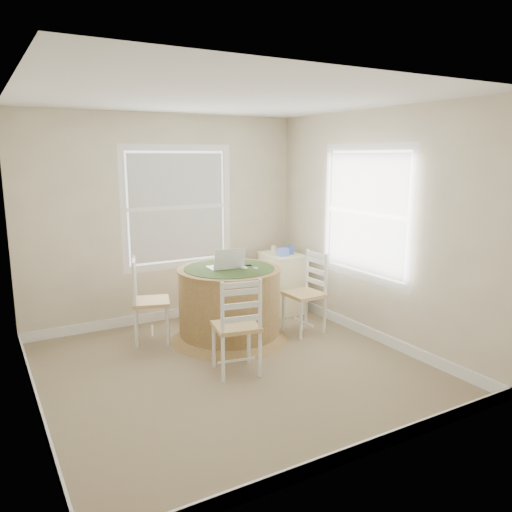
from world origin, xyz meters
TOP-DOWN VIEW (x-y plane):
  - room at (0.17, 0.16)m, footprint 3.64×3.64m
  - round_table at (0.35, 0.75)m, footprint 1.35×1.35m
  - chair_left at (-0.45, 1.13)m, footprint 0.51×0.52m
  - chair_near at (-0.00, -0.09)m, footprint 0.49×0.47m
  - chair_right at (1.23, 0.52)m, footprint 0.41×0.43m
  - laptop at (0.32, 0.77)m, footprint 0.39×0.35m
  - mouse at (0.49, 0.64)m, footprint 0.09×0.12m
  - phone at (0.61, 0.58)m, footprint 0.07×0.10m
  - keys at (0.60, 0.73)m, footprint 0.07×0.06m
  - corner_chest at (1.45, 1.35)m, footprint 0.47×0.62m
  - tissue_box at (1.38, 1.21)m, footprint 0.12×0.12m
  - box_yellow at (1.53, 1.40)m, footprint 0.15×0.10m
  - box_blue at (1.53, 1.26)m, footprint 0.08×0.08m
  - cup_cream at (1.40, 1.49)m, footprint 0.07×0.07m

SIDE VIEW (x-z plane):
  - corner_chest at x=1.45m, z-range 0.00..0.80m
  - round_table at x=0.35m, z-range 0.03..0.88m
  - chair_left at x=-0.45m, z-range 0.00..0.95m
  - chair_near at x=0.00m, z-range 0.00..0.95m
  - chair_right at x=1.23m, z-range 0.00..0.95m
  - box_yellow at x=1.53m, z-range 0.80..0.86m
  - phone at x=0.61m, z-range 0.83..0.85m
  - cup_cream at x=1.40m, z-range 0.80..0.89m
  - keys at x=0.60m, z-range 0.83..0.86m
  - tissue_box at x=1.38m, z-range 0.80..0.90m
  - mouse at x=0.49m, z-range 0.83..0.87m
  - box_blue at x=1.53m, z-range 0.80..0.92m
  - laptop at x=0.32m, z-range 0.75..1.00m
  - room at x=0.17m, z-range -0.02..2.62m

